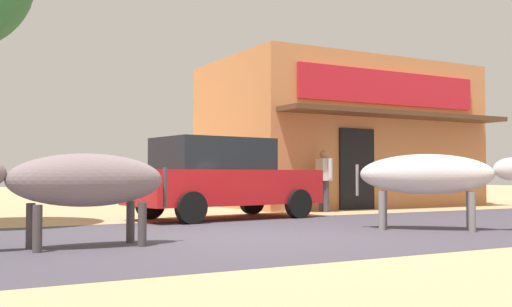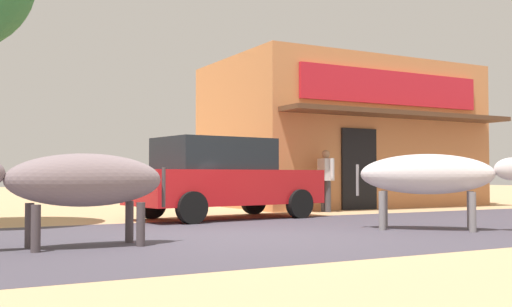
{
  "view_description": "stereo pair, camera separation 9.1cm",
  "coord_description": "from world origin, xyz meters",
  "px_view_note": "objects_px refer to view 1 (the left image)",
  "views": [
    {
      "loc": [
        -4.17,
        -8.11,
        0.9
      ],
      "look_at": [
        0.69,
        0.67,
        1.25
      ],
      "focal_mm": 43.04,
      "sensor_mm": 36.0,
      "label": 1
    },
    {
      "loc": [
        -4.09,
        -8.16,
        0.9
      ],
      "look_at": [
        0.69,
        0.67,
        1.25
      ],
      "focal_mm": 43.04,
      "sensor_mm": 36.0,
      "label": 2
    }
  ],
  "objects_px": {
    "parked_hatchback_car": "(221,178)",
    "pedestrian_by_shop": "(324,176)",
    "cow_far_dark": "(430,175)",
    "cow_near_brown": "(82,181)"
  },
  "relations": [
    {
      "from": "parked_hatchback_car",
      "to": "pedestrian_by_shop",
      "type": "bearing_deg",
      "value": 15.51
    },
    {
      "from": "parked_hatchback_car",
      "to": "cow_far_dark",
      "type": "relative_size",
      "value": 1.82
    },
    {
      "from": "cow_far_dark",
      "to": "pedestrian_by_shop",
      "type": "distance_m",
      "value": 4.98
    },
    {
      "from": "parked_hatchback_car",
      "to": "cow_far_dark",
      "type": "xyz_separation_m",
      "value": [
        1.89,
        -3.93,
        0.06
      ]
    },
    {
      "from": "parked_hatchback_car",
      "to": "cow_near_brown",
      "type": "relative_size",
      "value": 1.62
    },
    {
      "from": "cow_near_brown",
      "to": "cow_far_dark",
      "type": "distance_m",
      "value": 5.58
    },
    {
      "from": "cow_near_brown",
      "to": "pedestrian_by_shop",
      "type": "xyz_separation_m",
      "value": [
        6.86,
        4.54,
        0.05
      ]
    },
    {
      "from": "cow_near_brown",
      "to": "parked_hatchback_car",
      "type": "bearing_deg",
      "value": 44.86
    },
    {
      "from": "cow_far_dark",
      "to": "pedestrian_by_shop",
      "type": "height_order",
      "value": "pedestrian_by_shop"
    },
    {
      "from": "cow_far_dark",
      "to": "pedestrian_by_shop",
      "type": "bearing_deg",
      "value": 74.96
    }
  ]
}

